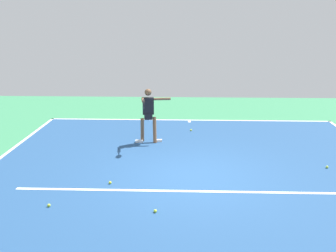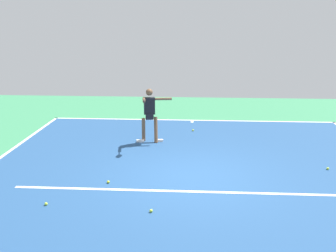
# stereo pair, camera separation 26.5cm
# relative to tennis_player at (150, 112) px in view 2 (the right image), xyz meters

# --- Properties ---
(ground_plane) EXTENTS (20.66, 20.66, 0.00)m
(ground_plane) POSITION_rel_tennis_player_xyz_m (-1.31, 2.76, -0.97)
(ground_plane) COLOR #388456
(court_surface) EXTENTS (10.73, 11.40, 0.00)m
(court_surface) POSITION_rel_tennis_player_xyz_m (-1.31, 2.76, -0.96)
(court_surface) COLOR navy
(court_surface) RESTS_ON ground_plane
(court_line_baseline_near) EXTENTS (10.73, 0.10, 0.01)m
(court_line_baseline_near) POSITION_rel_tennis_player_xyz_m (-1.31, -2.89, -0.96)
(court_line_baseline_near) COLOR white
(court_line_baseline_near) RESTS_ON ground_plane
(court_line_service) EXTENTS (8.05, 0.10, 0.01)m
(court_line_service) POSITION_rel_tennis_player_xyz_m (-1.31, 3.62, -0.96)
(court_line_service) COLOR white
(court_line_service) RESTS_ON ground_plane
(court_line_centre_mark) EXTENTS (0.10, 0.30, 0.01)m
(court_line_centre_mark) POSITION_rel_tennis_player_xyz_m (-1.31, -2.69, -0.96)
(court_line_centre_mark) COLOR white
(court_line_centre_mark) RESTS_ON ground_plane
(tennis_player) EXTENTS (1.11, 1.23, 1.70)m
(tennis_player) POSITION_rel_tennis_player_xyz_m (0.00, 0.00, 0.00)
(tennis_player) COLOR brown
(tennis_player) RESTS_ON ground_plane
(tennis_ball_by_baseline) EXTENTS (0.07, 0.07, 0.07)m
(tennis_ball_by_baseline) POSITION_rel_tennis_player_xyz_m (-1.35, -1.35, -0.93)
(tennis_ball_by_baseline) COLOR #CCE033
(tennis_ball_by_baseline) RESTS_ON ground_plane
(tennis_ball_near_service_line) EXTENTS (0.07, 0.07, 0.07)m
(tennis_ball_near_service_line) POSITION_rel_tennis_player_xyz_m (-4.79, 2.07, -0.93)
(tennis_ball_near_service_line) COLOR #C6E53D
(tennis_ball_near_service_line) RESTS_ON ground_plane
(tennis_ball_far_corner) EXTENTS (0.07, 0.07, 0.07)m
(tennis_ball_far_corner) POSITION_rel_tennis_player_xyz_m (1.68, 4.48, -0.93)
(tennis_ball_far_corner) COLOR #C6E53D
(tennis_ball_far_corner) RESTS_ON ground_plane
(tennis_ball_centre_court) EXTENTS (0.07, 0.07, 0.07)m
(tennis_ball_centre_court) POSITION_rel_tennis_player_xyz_m (-0.52, 4.65, -0.93)
(tennis_ball_centre_court) COLOR #C6E53D
(tennis_ball_centre_court) RESTS_ON ground_plane
(tennis_ball_near_player) EXTENTS (0.07, 0.07, 0.07)m
(tennis_ball_near_player) POSITION_rel_tennis_player_xyz_m (0.63, 3.28, -0.93)
(tennis_ball_near_player) COLOR yellow
(tennis_ball_near_player) RESTS_ON ground_plane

